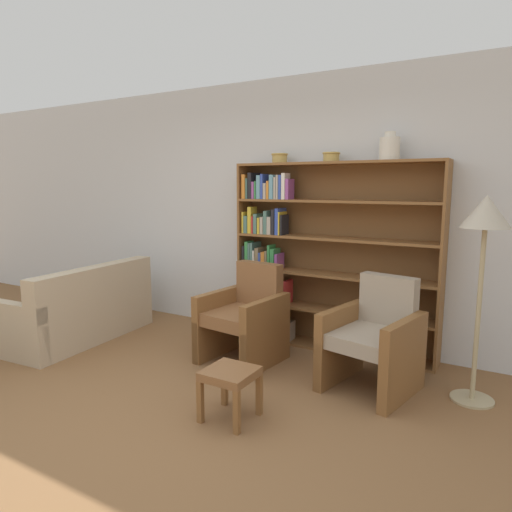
% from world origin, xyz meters
% --- Properties ---
extents(ground_plane, '(24.00, 24.00, 0.00)m').
position_xyz_m(ground_plane, '(0.00, 0.00, 0.00)').
color(ground_plane, brown).
extents(wall_back, '(12.00, 0.06, 2.75)m').
position_xyz_m(wall_back, '(0.00, 2.35, 1.38)').
color(wall_back, silver).
rests_on(wall_back, ground).
extents(bookshelf, '(2.06, 0.30, 1.87)m').
position_xyz_m(bookshelf, '(0.31, 2.17, 0.91)').
color(bookshelf, brown).
rests_on(bookshelf, ground).
extents(bowl_brass, '(0.17, 0.17, 0.10)m').
position_xyz_m(bowl_brass, '(-0.06, 2.16, 1.92)').
color(bowl_brass, tan).
rests_on(bowl_brass, bookshelf).
extents(bowl_copper, '(0.17, 0.17, 0.09)m').
position_xyz_m(bowl_copper, '(0.50, 2.16, 1.92)').
color(bowl_copper, tan).
rests_on(bowl_copper, bookshelf).
extents(vase_tall, '(0.18, 0.18, 0.25)m').
position_xyz_m(vase_tall, '(1.05, 2.16, 1.98)').
color(vase_tall, silver).
rests_on(vase_tall, bookshelf).
extents(couch, '(0.92, 1.64, 0.81)m').
position_xyz_m(couch, '(-1.93, 1.09, 0.29)').
color(couch, tan).
rests_on(couch, ground).
extents(armchair_leather, '(0.71, 0.75, 0.90)m').
position_xyz_m(armchair_leather, '(-0.06, 1.47, 0.41)').
color(armchair_leather, brown).
rests_on(armchair_leather, ground).
extents(armchair_cushioned, '(0.77, 0.80, 0.90)m').
position_xyz_m(armchair_cushioned, '(1.17, 1.47, 0.41)').
color(armchair_cushioned, brown).
rests_on(armchair_cushioned, ground).
extents(floor_lamp, '(0.35, 0.35, 1.58)m').
position_xyz_m(floor_lamp, '(1.90, 1.63, 1.34)').
color(floor_lamp, tan).
rests_on(floor_lamp, ground).
extents(footstool, '(0.34, 0.34, 0.37)m').
position_xyz_m(footstool, '(0.43, 0.46, 0.30)').
color(footstool, brown).
rests_on(footstool, ground).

